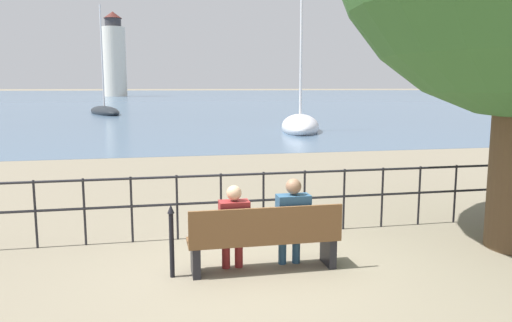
# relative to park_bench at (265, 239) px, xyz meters

# --- Properties ---
(ground_plane) EXTENTS (1000.00, 1000.00, 0.00)m
(ground_plane) POSITION_rel_park_bench_xyz_m (0.00, 0.07, -0.44)
(ground_plane) COLOR #7A705B
(harbor_water) EXTENTS (600.00, 300.00, 0.01)m
(harbor_water) POSITION_rel_park_bench_xyz_m (0.00, 161.33, -0.44)
(harbor_water) COLOR #47607A
(harbor_water) RESTS_ON ground_plane
(park_bench) EXTENTS (2.02, 0.45, 0.90)m
(park_bench) POSITION_rel_park_bench_xyz_m (0.00, 0.00, 0.00)
(park_bench) COLOR brown
(park_bench) RESTS_ON ground_plane
(seated_person_left) EXTENTS (0.39, 0.35, 1.17)m
(seated_person_left) POSITION_rel_park_bench_xyz_m (-0.40, 0.08, 0.20)
(seated_person_left) COLOR maroon
(seated_person_left) RESTS_ON ground_plane
(seated_person_right) EXTENTS (0.44, 0.35, 1.23)m
(seated_person_right) POSITION_rel_park_bench_xyz_m (0.40, 0.08, 0.24)
(seated_person_right) COLOR navy
(seated_person_right) RESTS_ON ground_plane
(promenade_railing) EXTENTS (14.85, 0.04, 1.05)m
(promenade_railing) POSITION_rel_park_bench_xyz_m (-0.00, 1.65, 0.25)
(promenade_railing) COLOR black
(promenade_railing) RESTS_ON ground_plane
(closed_umbrella) EXTENTS (0.09, 0.09, 0.96)m
(closed_umbrella) POSITION_rel_park_bench_xyz_m (-1.21, 0.04, 0.09)
(closed_umbrella) COLOR black
(closed_umbrella) RESTS_ON ground_plane
(sailboat_0) EXTENTS (3.47, 6.23, 7.51)m
(sailboat_0) POSITION_rel_park_bench_xyz_m (6.57, 20.08, -0.15)
(sailboat_0) COLOR silver
(sailboat_0) RESTS_ON ground_plane
(sailboat_1) EXTENTS (4.11, 8.17, 9.81)m
(sailboat_1) POSITION_rel_park_bench_xyz_m (-5.52, 40.48, -0.18)
(sailboat_1) COLOR black
(sailboat_1) RESTS_ON ground_plane
(harbor_lighthouse) EXTENTS (5.55, 5.55, 20.51)m
(harbor_lighthouse) POSITION_rel_park_bench_xyz_m (-9.92, 123.45, 9.10)
(harbor_lighthouse) COLOR silver
(harbor_lighthouse) RESTS_ON ground_plane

